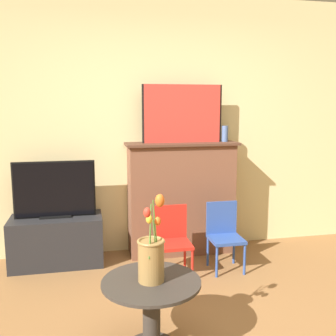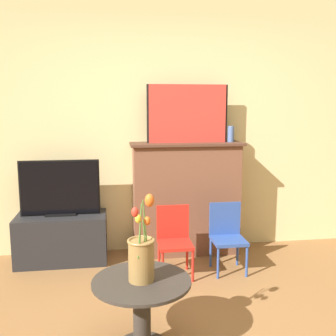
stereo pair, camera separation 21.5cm
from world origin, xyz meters
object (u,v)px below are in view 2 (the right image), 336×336
tv_monitor (60,189)px  chair_blue (227,233)px  painting (188,114)px  chair_red (174,237)px  vase_tulips (142,256)px

tv_monitor → chair_blue: 1.70m
painting → chair_red: (-0.22, -0.54, -1.12)m
tv_monitor → chair_red: 1.24m
tv_monitor → painting: bearing=3.2°
painting → chair_red: 1.27m
chair_red → vase_tulips: 1.21m
chair_blue → vase_tulips: size_ratio=1.14×
painting → vase_tulips: 1.96m
tv_monitor → vase_tulips: size_ratio=1.38×
painting → chair_red: bearing=-112.1°
chair_red → vase_tulips: size_ratio=1.14×
tv_monitor → vase_tulips: 1.73m
tv_monitor → chair_blue: size_ratio=1.21×
chair_red → chair_blue: (0.51, 0.03, 0.00)m
painting → tv_monitor: bearing=-176.8°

